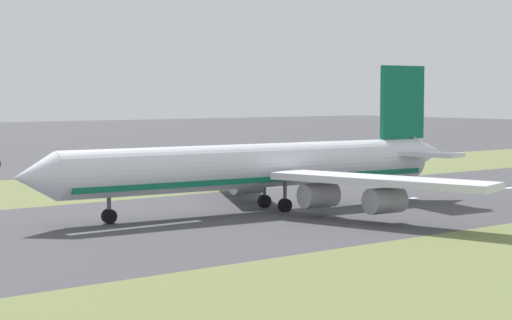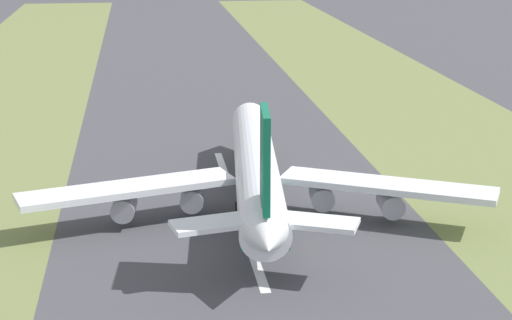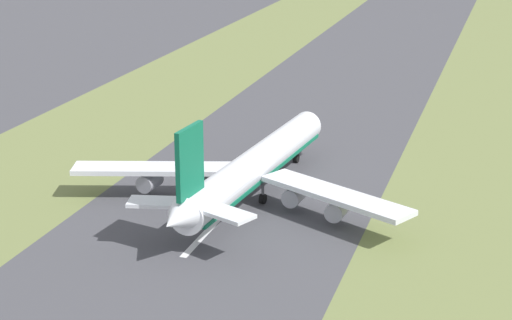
% 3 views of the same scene
% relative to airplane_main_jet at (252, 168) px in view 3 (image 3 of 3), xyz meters
% --- Properties ---
extents(ground_plane, '(800.00, 800.00, 0.00)m').
position_rel_airplane_main_jet_xyz_m(ground_plane, '(-2.63, -3.31, -6.02)').
color(ground_plane, '#424247').
extents(grass_median_west, '(40.00, 600.00, 0.01)m').
position_rel_airplane_main_jet_xyz_m(grass_median_west, '(-47.63, -3.31, -6.02)').
color(grass_median_west, olive).
rests_on(grass_median_west, ground).
extents(grass_median_east, '(40.00, 600.00, 0.01)m').
position_rel_airplane_main_jet_xyz_m(grass_median_east, '(42.37, -3.31, -6.02)').
color(grass_median_east, olive).
rests_on(grass_median_east, ground).
extents(centreline_dash_mid, '(1.20, 18.00, 0.01)m').
position_rel_airplane_main_jet_xyz_m(centreline_dash_mid, '(-2.63, -18.10, -6.01)').
color(centreline_dash_mid, silver).
rests_on(centreline_dash_mid, ground).
extents(centreline_dash_far, '(1.20, 18.00, 0.01)m').
position_rel_airplane_main_jet_xyz_m(centreline_dash_far, '(-2.63, 21.90, -6.01)').
color(centreline_dash_far, silver).
rests_on(centreline_dash_far, ground).
extents(airplane_main_jet, '(63.83, 67.22, 20.20)m').
position_rel_airplane_main_jet_xyz_m(airplane_main_jet, '(0.00, 0.00, 0.00)').
color(airplane_main_jet, silver).
rests_on(airplane_main_jet, ground).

